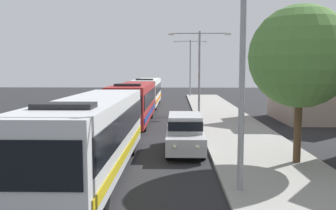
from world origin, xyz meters
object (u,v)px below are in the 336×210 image
at_px(bus_second_in_line, 134,102).
at_px(white_suv, 185,131).
at_px(bus_middle, 147,91).
at_px(streetlamp_mid, 199,63).
at_px(bus_lead, 94,133).
at_px(roadside_tree, 300,57).
at_px(streetlamp_near, 243,39).
at_px(streetlamp_far, 190,62).

bearing_deg(bus_second_in_line, white_suv, -68.62).
bearing_deg(bus_middle, bus_second_in_line, -90.00).
bearing_deg(streetlamp_mid, bus_second_in_line, -132.06).
xyz_separation_m(bus_middle, white_suv, (3.70, -22.63, -0.66)).
bearing_deg(white_suv, streetlamp_mid, 83.71).
distance_m(bus_lead, roadside_tree, 9.18).
relative_size(bus_second_in_line, roadside_tree, 1.68).
xyz_separation_m(bus_lead, roadside_tree, (8.52, 1.58, 3.02)).
relative_size(streetlamp_near, streetlamp_mid, 1.08).
bearing_deg(streetlamp_mid, streetlamp_near, -90.00).
height_order(white_suv, streetlamp_near, streetlamp_near).
distance_m(bus_middle, white_suv, 22.94).
bearing_deg(bus_lead, roadside_tree, 10.53).
bearing_deg(streetlamp_far, roadside_tree, -85.50).
bearing_deg(bus_second_in_line, streetlamp_mid, 47.94).
height_order(bus_second_in_line, bus_middle, same).
height_order(bus_second_in_line, streetlamp_far, streetlamp_far).
distance_m(bus_middle, roadside_tree, 26.74).
relative_size(bus_lead, streetlamp_far, 1.43).
relative_size(bus_second_in_line, streetlamp_far, 1.35).
distance_m(bus_lead, streetlamp_near, 6.76).
relative_size(bus_lead, streetlamp_mid, 1.61).
bearing_deg(bus_second_in_line, bus_middle, 90.00).
relative_size(streetlamp_far, roadside_tree, 1.25).
bearing_deg(streetlamp_near, roadside_tree, 50.08).
xyz_separation_m(bus_second_in_line, streetlamp_near, (5.40, -15.71, 3.46)).
bearing_deg(roadside_tree, bus_second_in_line, 125.43).
distance_m(streetlamp_far, roadside_tree, 39.78).
bearing_deg(bus_middle, streetlamp_near, -79.42).
xyz_separation_m(bus_middle, streetlamp_near, (5.40, -28.89, 3.46)).
distance_m(bus_lead, bus_middle, 26.75).
height_order(white_suv, roadside_tree, roadside_tree).
distance_m(bus_lead, streetlamp_far, 41.74).
bearing_deg(white_suv, streetlamp_near, -74.82).
bearing_deg(streetlamp_far, streetlamp_near, -90.00).
relative_size(bus_second_in_line, streetlamp_near, 1.41).
relative_size(white_suv, streetlamp_far, 0.60).
relative_size(bus_middle, white_suv, 2.46).
relative_size(streetlamp_mid, roadside_tree, 1.11).
distance_m(streetlamp_near, roadside_tree, 4.89).
relative_size(bus_second_in_line, streetlamp_mid, 1.52).
relative_size(white_suv, streetlamp_near, 0.63).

